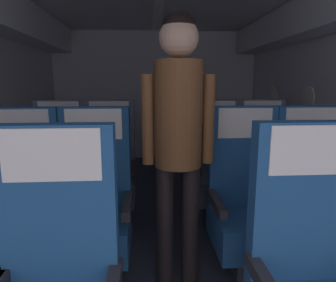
# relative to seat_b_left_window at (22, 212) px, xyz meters

# --- Properties ---
(ground) EXTENTS (3.65, 5.89, 0.02)m
(ground) POSITION_rel_seat_b_left_window_xyz_m (0.96, 0.53, -0.48)
(ground) COLOR #2D3342
(fuselage_shell) EXTENTS (3.53, 5.54, 2.19)m
(fuselage_shell) POSITION_rel_seat_b_left_window_xyz_m (0.96, 0.79, 1.11)
(fuselage_shell) COLOR silver
(fuselage_shell) RESTS_ON ground
(seat_b_left_window) EXTENTS (0.49, 0.49, 1.13)m
(seat_b_left_window) POSITION_rel_seat_b_left_window_xyz_m (0.00, 0.00, 0.00)
(seat_b_left_window) COLOR #38383D
(seat_b_left_window) RESTS_ON ground
(seat_b_left_aisle) EXTENTS (0.49, 0.49, 1.13)m
(seat_b_left_aisle) POSITION_rel_seat_b_left_window_xyz_m (0.46, 0.01, 0.00)
(seat_b_left_aisle) COLOR #38383D
(seat_b_left_aisle) RESTS_ON ground
(seat_b_right_aisle) EXTENTS (0.49, 0.49, 1.13)m
(seat_b_right_aisle) POSITION_rel_seat_b_left_window_xyz_m (1.92, -0.00, 0.00)
(seat_b_right_aisle) COLOR #38383D
(seat_b_right_aisle) RESTS_ON ground
(seat_b_right_window) EXTENTS (0.49, 0.49, 1.13)m
(seat_b_right_window) POSITION_rel_seat_b_left_window_xyz_m (1.46, -0.01, 0.00)
(seat_b_right_window) COLOR #38383D
(seat_b_right_window) RESTS_ON ground
(seat_c_left_window) EXTENTS (0.49, 0.49, 1.13)m
(seat_c_left_window) POSITION_rel_seat_b_left_window_xyz_m (-0.00, 0.85, 0.00)
(seat_c_left_window) COLOR #38383D
(seat_c_left_window) RESTS_ON ground
(seat_c_left_aisle) EXTENTS (0.49, 0.49, 1.13)m
(seat_c_left_aisle) POSITION_rel_seat_b_left_window_xyz_m (0.46, 0.85, 0.00)
(seat_c_left_aisle) COLOR #38383D
(seat_c_left_aisle) RESTS_ON ground
(seat_c_right_aisle) EXTENTS (0.49, 0.49, 1.13)m
(seat_c_right_aisle) POSITION_rel_seat_b_left_window_xyz_m (1.91, 0.84, 0.00)
(seat_c_right_aisle) COLOR #38383D
(seat_c_right_aisle) RESTS_ON ground
(seat_c_right_window) EXTENTS (0.49, 0.49, 1.13)m
(seat_c_right_window) POSITION_rel_seat_b_left_window_xyz_m (1.46, 0.83, 0.00)
(seat_c_right_window) COLOR #38383D
(seat_c_right_window) RESTS_ON ground
(flight_attendant) EXTENTS (0.43, 0.28, 1.67)m
(flight_attendant) POSITION_rel_seat_b_left_window_xyz_m (0.99, -0.11, 0.57)
(flight_attendant) COLOR black
(flight_attendant) RESTS_ON ground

